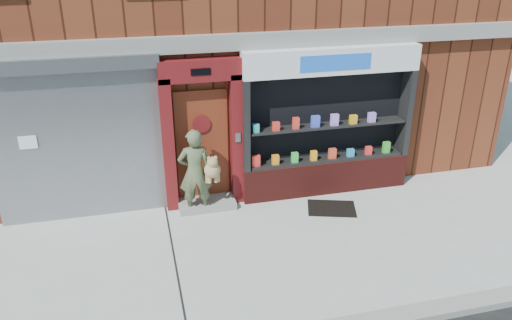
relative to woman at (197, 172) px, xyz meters
name	(u,v)px	position (x,y,z in m)	size (l,w,h in m)	color
ground	(266,249)	(0.94, -1.54, -0.86)	(80.00, 80.00, 0.00)	#9E9E99
shutter_bay	(75,131)	(-2.06, 0.39, 0.86)	(3.10, 0.30, 3.04)	gray
red_door_bay	(203,135)	(0.19, 0.32, 0.60)	(1.52, 0.58, 2.90)	#550E11
pharmacy_bay	(327,129)	(2.68, 0.28, 0.51)	(3.50, 0.41, 3.00)	#521713
woman	(197,172)	(0.00, 0.00, 0.00)	(0.78, 0.50, 1.70)	#4D5A3B
doormat	(331,208)	(2.54, -0.52, -0.85)	(0.92, 0.64, 0.02)	black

